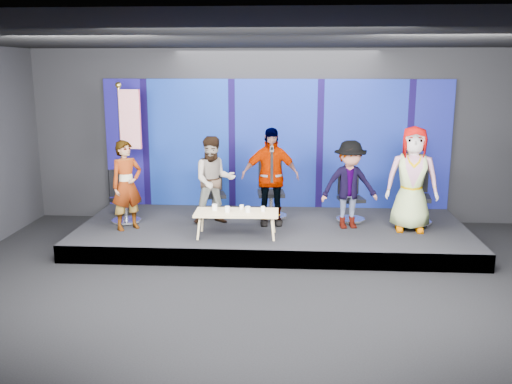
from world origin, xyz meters
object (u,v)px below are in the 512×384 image
chair_d (350,204)px  mug_e (263,209)px  chair_c (271,199)px  mug_a (215,207)px  chair_a (124,205)px  chair_b (213,200)px  flag_stand (127,146)px  panelist_c (270,177)px  panelist_e (412,179)px  coffee_table (237,214)px  mug_c (242,207)px  panelist_a (127,185)px  panelist_b (214,180)px  mug_b (227,209)px  mug_d (248,209)px  panelist_d (349,185)px

chair_d → mug_e: (-1.58, -1.11, 0.16)m
chair_c → mug_a: chair_c is taller
chair_a → chair_d: chair_a is taller
chair_b → flag_stand: flag_stand is taller
chair_c → panelist_c: bearing=-95.9°
panelist_e → coffee_table: (-3.03, -0.59, -0.52)m
panelist_e → mug_c: 3.02m
panelist_a → coffee_table: size_ratio=1.12×
panelist_a → chair_d: (4.00, 0.84, -0.48)m
chair_a → panelist_a: size_ratio=0.62×
chair_c → chair_a: bearing=-175.6°
panelist_a → flag_stand: (-0.26, 1.03, 0.56)m
chair_a → panelist_b: size_ratio=0.61×
chair_a → mug_b: (2.03, -0.82, 0.16)m
mug_b → mug_c: 0.29m
coffee_table → mug_b: 0.18m
panelist_c → mug_e: (-0.09, -0.75, -0.42)m
chair_d → chair_c: bearing=163.1°
chair_b → panelist_b: (0.10, -0.49, 0.48)m
chair_c → mug_d: size_ratio=10.91×
panelist_b → chair_c: size_ratio=1.47×
coffee_table → mug_e: 0.46m
panelist_b → panelist_e: 3.53m
mug_c → mug_e: bearing=-13.0°
mug_d → coffee_table: bearing=169.2°
mug_a → mug_e: size_ratio=1.26×
chair_d → flag_stand: 4.39m
panelist_b → coffee_table: size_ratio=1.13×
panelist_a → panelist_c: bearing=-32.1°
mug_a → chair_a: bearing=158.4°
panelist_d → panelist_b: bearing=165.4°
mug_b → mug_c: bearing=39.3°
mug_b → mug_d: size_ratio=0.99×
panelist_b → flag_stand: flag_stand is taller
mug_c → mug_e: size_ratio=0.99×
panelist_a → mug_c: 2.08m
panelist_b → panelist_d: (2.44, -0.14, -0.02)m
mug_b → flag_stand: flag_stand is taller
chair_a → panelist_c: size_ratio=0.55×
mug_c → panelist_c: bearing=55.1°
chair_c → mug_e: bearing=-100.4°
panelist_d → mug_a: size_ratio=14.78×
panelist_d → mug_c: (-1.88, -0.53, -0.31)m
panelist_b → coffee_table: panelist_b is taller
panelist_b → mug_e: 1.25m
panelist_b → mug_c: (0.57, -0.67, -0.33)m
chair_a → panelist_b: (1.69, 0.03, 0.48)m
chair_a → mug_a: bearing=-64.4°
mug_b → panelist_e: bearing=11.3°
mug_d → flag_stand: size_ratio=0.04×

